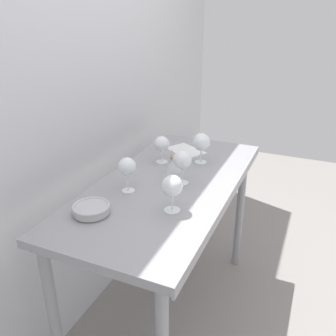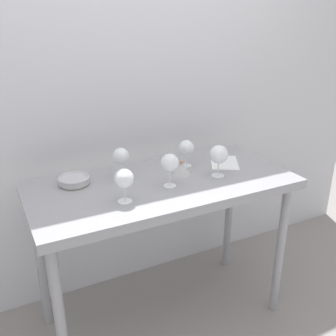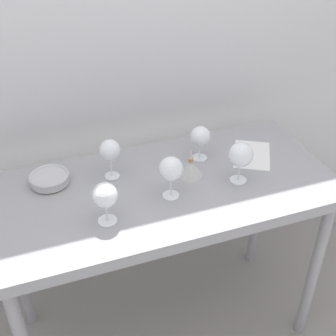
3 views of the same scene
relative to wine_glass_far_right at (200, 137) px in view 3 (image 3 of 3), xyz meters
The scene contains 11 objects.
ground_plane 1.04m from the wine_glass_far_right, 148.65° to the right, with size 6.00×6.00×0.00m, color gray.
back_wall 0.51m from the wine_glass_far_right, 121.02° to the left, with size 3.80×0.04×2.60m, color silver.
steel_counter 0.33m from the wine_glass_far_right, 147.49° to the right, with size 1.40×0.65×0.90m.
wine_glass_far_right is the anchor object (origin of this frame).
wine_glass_far_left 0.39m from the wine_glass_far_right, behind, with size 0.09×0.09×0.17m.
wine_glass_near_center 0.30m from the wine_glass_far_right, 135.34° to the right, with size 0.09×0.09×0.18m.
wine_glass_near_left 0.55m from the wine_glass_far_right, 150.74° to the right, with size 0.09×0.09×0.17m.
wine_glass_near_right 0.22m from the wine_glass_far_right, 67.91° to the right, with size 0.10×0.10×0.18m.
tasting_sheet_upper 0.26m from the wine_glass_far_right, 14.29° to the right, with size 0.16×0.23×0.00m, color white.
tasting_bowl 0.65m from the wine_glass_far_right, behind, with size 0.16×0.16×0.04m.
decanter_funnel 0.15m from the wine_glass_far_right, 130.37° to the right, with size 0.11×0.11×0.13m.
Camera 3 is at (-0.48, -1.38, 2.00)m, focal length 48.42 mm.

